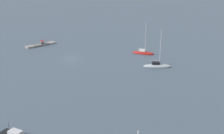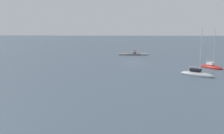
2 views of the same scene
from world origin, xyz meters
The scene contains 7 objects.
ground_plane centered at (0.00, 0.00, 0.00)m, with size 500.00×500.00×0.00m, color #475666.
seawall_pier centered at (0.00, -16.83, 0.27)m, with size 9.59×1.95×0.53m.
person_seated_brown_left centered at (-0.81, -16.81, 0.79)m, with size 0.41×0.62×0.73m.
person_seated_grey_right centered at (-0.25, -16.63, 0.79)m, with size 0.41×0.62×0.73m.
umbrella_open_red centered at (-0.53, -16.83, 1.65)m, with size 1.31×1.31×1.28m.
sailboat_grey_near centered at (-11.63, 20.05, 0.34)m, with size 6.31×5.92×9.61m.
sailboat_red_mid centered at (-17.38, 10.22, 0.31)m, with size 4.51×6.25×9.14m.
Camera 1 is at (38.34, 60.25, 22.48)m, focal length 44.28 mm.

